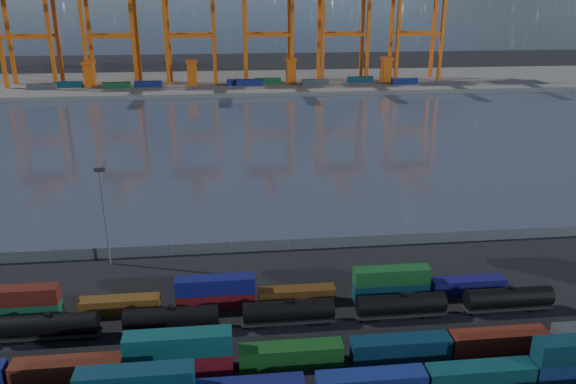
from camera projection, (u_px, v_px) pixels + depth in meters
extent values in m
plane|color=black|center=(314.00, 345.00, 71.51)|extent=(700.00, 700.00, 0.00)
plane|color=#343C4B|center=(261.00, 139.00, 169.68)|extent=(700.00, 700.00, 0.00)
cube|color=#514F4C|center=(247.00, 83.00, 267.51)|extent=(700.00, 70.00, 2.00)
cube|color=#0C3041|center=(135.00, 380.00, 58.97)|extent=(12.33, 2.51, 2.67)
cube|color=navy|center=(371.00, 383.00, 62.51)|extent=(12.33, 2.51, 2.67)
cube|color=#0C3F42|center=(480.00, 375.00, 63.81)|extent=(12.33, 2.51, 2.67)
cube|color=#582011|center=(68.00, 370.00, 64.65)|extent=(12.50, 2.54, 2.71)
cube|color=maroon|center=(180.00, 363.00, 65.96)|extent=(12.50, 2.54, 2.71)
cube|color=#0D4647|center=(178.00, 343.00, 65.04)|extent=(12.50, 2.54, 2.71)
cube|color=#134715|center=(291.00, 355.00, 67.32)|extent=(12.50, 2.54, 2.71)
cube|color=#0B2639|center=(401.00, 348.00, 68.72)|extent=(12.50, 2.54, 2.71)
cube|color=#5B1F12|center=(497.00, 341.00, 69.99)|extent=(12.50, 2.54, 2.71)
cube|color=#165233|center=(19.00, 311.00, 76.82)|extent=(11.11, 2.26, 2.41)
cube|color=#521A10|center=(16.00, 296.00, 76.00)|extent=(11.11, 2.26, 2.41)
cube|color=brown|center=(120.00, 305.00, 78.20)|extent=(11.11, 2.26, 2.41)
cube|color=maroon|center=(216.00, 300.00, 79.58)|extent=(11.11, 2.26, 2.41)
cube|color=#111358|center=(215.00, 285.00, 78.76)|extent=(11.11, 2.26, 2.41)
cube|color=#4D2E0F|center=(297.00, 295.00, 80.77)|extent=(11.11, 2.26, 2.41)
cube|color=#0C2D3F|center=(391.00, 290.00, 82.19)|extent=(11.11, 2.26, 2.41)
cube|color=#155120|center=(392.00, 275.00, 81.38)|extent=(11.11, 2.26, 2.41)
cube|color=#131158|center=(468.00, 286.00, 83.41)|extent=(11.11, 2.26, 2.41)
cylinder|color=black|center=(49.00, 325.00, 71.99)|extent=(12.25, 2.73, 2.73)
cylinder|color=black|center=(47.00, 315.00, 71.48)|extent=(0.75, 0.75, 0.47)
cube|color=black|center=(50.00, 335.00, 72.50)|extent=(12.72, 1.88, 0.38)
cube|color=black|center=(17.00, 339.00, 72.20)|extent=(2.36, 1.70, 0.57)
cube|color=black|center=(85.00, 335.00, 73.07)|extent=(2.36, 1.70, 0.57)
cylinder|color=black|center=(171.00, 317.00, 73.59)|extent=(12.25, 2.73, 2.73)
cylinder|color=black|center=(170.00, 307.00, 73.08)|extent=(0.75, 0.75, 0.47)
cube|color=black|center=(172.00, 327.00, 74.10)|extent=(12.72, 1.88, 0.38)
cube|color=black|center=(140.00, 332.00, 73.79)|extent=(2.36, 1.70, 0.57)
cube|color=black|center=(205.00, 328.00, 74.66)|extent=(2.36, 1.70, 0.57)
cylinder|color=black|center=(288.00, 310.00, 75.18)|extent=(12.25, 2.73, 2.73)
cylinder|color=black|center=(288.00, 301.00, 74.67)|extent=(0.75, 0.75, 0.47)
cube|color=black|center=(288.00, 320.00, 75.69)|extent=(12.72, 1.88, 0.38)
cube|color=black|center=(257.00, 324.00, 75.39)|extent=(2.36, 1.70, 0.57)
cube|color=black|center=(319.00, 321.00, 76.26)|extent=(2.36, 1.70, 0.57)
cylinder|color=black|center=(401.00, 304.00, 76.78)|extent=(12.25, 2.73, 2.73)
cylinder|color=black|center=(402.00, 294.00, 76.27)|extent=(0.75, 0.75, 0.47)
cube|color=black|center=(400.00, 313.00, 77.29)|extent=(12.72, 1.88, 0.38)
cube|color=black|center=(370.00, 318.00, 76.98)|extent=(2.36, 1.70, 0.57)
cube|color=black|center=(430.00, 314.00, 77.85)|extent=(2.36, 1.70, 0.57)
cylinder|color=black|center=(509.00, 297.00, 78.37)|extent=(12.25, 2.73, 2.73)
cylinder|color=black|center=(510.00, 288.00, 77.86)|extent=(0.75, 0.75, 0.47)
cube|color=black|center=(507.00, 307.00, 78.88)|extent=(12.72, 1.88, 0.38)
cube|color=black|center=(478.00, 311.00, 78.58)|extent=(2.36, 1.70, 0.57)
cube|color=black|center=(535.00, 307.00, 79.45)|extent=(2.36, 1.70, 0.57)
cube|color=#595B5E|center=(289.00, 245.00, 97.35)|extent=(160.00, 0.06, 2.00)
cylinder|color=slate|center=(50.00, 255.00, 93.20)|extent=(0.12, 0.12, 2.20)
cylinder|color=slate|center=(112.00, 252.00, 94.23)|extent=(0.12, 0.12, 2.20)
cylinder|color=slate|center=(172.00, 250.00, 95.26)|extent=(0.12, 0.12, 2.20)
cylinder|color=slate|center=(231.00, 247.00, 96.29)|extent=(0.12, 0.12, 2.20)
cylinder|color=slate|center=(289.00, 244.00, 97.32)|extent=(0.12, 0.12, 2.20)
cylinder|color=slate|center=(346.00, 241.00, 98.35)|extent=(0.12, 0.12, 2.20)
cylinder|color=slate|center=(401.00, 239.00, 99.37)|extent=(0.12, 0.12, 2.20)
cylinder|color=slate|center=(456.00, 236.00, 100.40)|extent=(0.12, 0.12, 2.20)
cylinder|color=slate|center=(509.00, 234.00, 101.43)|extent=(0.12, 0.12, 2.20)
cylinder|color=slate|center=(561.00, 231.00, 102.46)|extent=(0.12, 0.12, 2.20)
cylinder|color=slate|center=(105.00, 219.00, 90.02)|extent=(0.36, 0.36, 16.00)
cube|color=black|center=(99.00, 170.00, 87.20)|extent=(1.60, 0.40, 0.60)
cube|color=#D8580F|center=(0.00, 43.00, 239.74)|extent=(1.52, 1.52, 42.72)
cube|color=#D8580F|center=(9.00, 40.00, 250.39)|extent=(1.52, 1.52, 42.72)
cube|color=#D8580F|center=(51.00, 42.00, 241.89)|extent=(1.52, 1.52, 42.72)
cube|color=#D8580F|center=(58.00, 40.00, 252.54)|extent=(1.52, 1.52, 42.72)
cube|color=#D8580F|center=(25.00, 37.00, 240.09)|extent=(20.88, 1.33, 1.33)
cube|color=#D8580F|center=(33.00, 35.00, 250.74)|extent=(20.88, 1.33, 1.33)
cube|color=#D8580F|center=(84.00, 42.00, 243.35)|extent=(1.52, 1.52, 42.72)
cube|color=#D8580F|center=(90.00, 40.00, 254.00)|extent=(1.52, 1.52, 42.72)
cube|color=#D8580F|center=(133.00, 41.00, 245.49)|extent=(1.52, 1.52, 42.72)
cube|color=#D8580F|center=(137.00, 39.00, 256.14)|extent=(1.52, 1.52, 42.72)
cube|color=#D8580F|center=(108.00, 37.00, 243.69)|extent=(20.88, 1.33, 1.33)
cube|color=#D8580F|center=(113.00, 35.00, 254.34)|extent=(20.88, 1.33, 1.33)
cube|color=#D8580F|center=(166.00, 41.00, 246.95)|extent=(1.52, 1.52, 42.72)
cube|color=#D8580F|center=(168.00, 39.00, 257.60)|extent=(1.52, 1.52, 42.72)
cube|color=#D8580F|center=(214.00, 41.00, 249.10)|extent=(1.52, 1.52, 42.72)
cube|color=#D8580F|center=(214.00, 39.00, 259.75)|extent=(1.52, 1.52, 42.72)
cube|color=#D8580F|center=(190.00, 36.00, 247.30)|extent=(20.88, 1.33, 1.33)
cube|color=#D8580F|center=(191.00, 34.00, 257.95)|extent=(20.88, 1.33, 1.33)
cube|color=#D8580F|center=(246.00, 40.00, 250.55)|extent=(1.52, 1.52, 42.72)
cube|color=#D8580F|center=(245.00, 38.00, 261.20)|extent=(1.52, 1.52, 42.72)
cube|color=#D8580F|center=(292.00, 40.00, 252.70)|extent=(1.52, 1.52, 42.72)
cube|color=#D8580F|center=(289.00, 38.00, 263.35)|extent=(1.52, 1.52, 42.72)
cube|color=#D8580F|center=(269.00, 35.00, 250.90)|extent=(20.88, 1.33, 1.33)
cube|color=#D8580F|center=(267.00, 33.00, 261.55)|extent=(20.88, 1.33, 1.33)
cube|color=#D8580F|center=(323.00, 40.00, 254.15)|extent=(1.52, 1.52, 42.72)
cube|color=#D8580F|center=(319.00, 38.00, 264.80)|extent=(1.52, 1.52, 42.72)
cube|color=#D8580F|center=(368.00, 39.00, 256.30)|extent=(1.52, 1.52, 42.72)
cube|color=#D8580F|center=(362.00, 37.00, 266.95)|extent=(1.52, 1.52, 42.72)
cube|color=#D8580F|center=(346.00, 35.00, 254.50)|extent=(20.88, 1.33, 1.33)
cube|color=#D8580F|center=(341.00, 33.00, 265.15)|extent=(20.88, 1.33, 1.33)
cube|color=#D8580F|center=(398.00, 39.00, 257.75)|extent=(1.52, 1.52, 42.72)
cube|color=#D8580F|center=(391.00, 37.00, 268.40)|extent=(1.52, 1.52, 42.72)
cube|color=#D8580F|center=(442.00, 39.00, 259.90)|extent=(1.52, 1.52, 42.72)
cube|color=#D8580F|center=(433.00, 37.00, 270.55)|extent=(1.52, 1.52, 42.72)
cube|color=#D8580F|center=(420.00, 34.00, 258.10)|extent=(20.88, 1.33, 1.33)
cube|color=#D8580F|center=(413.00, 32.00, 268.75)|extent=(20.88, 1.33, 1.33)
cube|color=navy|center=(249.00, 83.00, 252.47)|extent=(12.00, 2.44, 2.60)
cube|color=navy|center=(405.00, 81.00, 256.23)|extent=(12.00, 2.44, 2.60)
cube|color=navy|center=(240.00, 82.00, 253.34)|extent=(12.00, 2.44, 2.60)
cube|color=#0C3842|center=(68.00, 84.00, 247.79)|extent=(12.00, 2.44, 2.60)
cube|color=#3F4244|center=(42.00, 87.00, 242.34)|extent=(12.00, 2.44, 2.60)
cube|color=#3F4244|center=(315.00, 82.00, 253.68)|extent=(12.00, 2.44, 2.60)
cube|color=#144C23|center=(116.00, 85.00, 246.01)|extent=(12.00, 2.44, 2.60)
cube|color=navy|center=(148.00, 84.00, 248.65)|extent=(12.00, 2.44, 2.60)
cube|color=#144C23|center=(268.00, 81.00, 257.85)|extent=(12.00, 2.44, 2.60)
cube|color=#0C3842|center=(360.00, 79.00, 261.67)|extent=(12.00, 2.44, 2.60)
cube|color=#D8580F|center=(90.00, 75.00, 248.92)|extent=(4.00, 6.00, 10.00)
cube|color=#D8580F|center=(88.00, 62.00, 247.05)|extent=(5.00, 7.00, 1.20)
cube|color=#D8580F|center=(192.00, 74.00, 253.55)|extent=(4.00, 6.00, 10.00)
cube|color=#D8580F|center=(191.00, 61.00, 251.68)|extent=(5.00, 7.00, 1.20)
cube|color=#D8580F|center=(291.00, 72.00, 258.18)|extent=(4.00, 6.00, 10.00)
cube|color=#D8580F|center=(291.00, 60.00, 256.31)|extent=(5.00, 7.00, 1.20)
cube|color=#D8580F|center=(386.00, 71.00, 262.81)|extent=(4.00, 6.00, 10.00)
cube|color=#D8580F|center=(387.00, 59.00, 260.94)|extent=(5.00, 7.00, 1.20)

